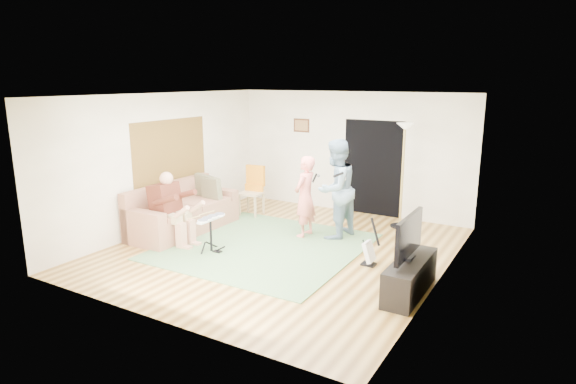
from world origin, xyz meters
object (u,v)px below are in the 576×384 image
(drum_kit, at_px, (211,236))
(television, at_px, (409,236))
(tv_cabinet, at_px, (410,277))
(sofa, at_px, (181,215))
(guitar_spare, at_px, (370,252))
(dining_chair, at_px, (253,198))
(singer, at_px, (305,197))
(torchiere_lamp, at_px, (403,157))
(guitarist, at_px, (336,189))

(drum_kit, height_order, television, television)
(tv_cabinet, height_order, television, television)
(sofa, height_order, guitar_spare, sofa)
(sofa, bearing_deg, dining_chair, 71.20)
(sofa, relative_size, guitar_spare, 2.90)
(sofa, xyz_separation_m, drum_kit, (1.30, -0.65, -0.03))
(sofa, xyz_separation_m, tv_cabinet, (4.80, -0.56, -0.07))
(singer, height_order, torchiere_lamp, torchiere_lamp)
(singer, bearing_deg, guitar_spare, 65.17)
(tv_cabinet, relative_size, television, 1.32)
(drum_kit, xyz_separation_m, torchiere_lamp, (2.40, 3.10, 1.17))
(dining_chair, bearing_deg, guitar_spare, -30.85)
(sofa, distance_m, guitarist, 3.13)
(sofa, xyz_separation_m, television, (4.75, -0.56, 0.53))
(torchiere_lamp, xyz_separation_m, tv_cabinet, (1.10, -3.01, -1.20))
(singer, bearing_deg, dining_chair, -112.44)
(guitar_spare, distance_m, tv_cabinet, 1.13)
(dining_chair, xyz_separation_m, tv_cabinet, (4.23, -2.25, -0.14))
(guitarist, height_order, dining_chair, guitarist)
(singer, xyz_separation_m, guitar_spare, (1.62, -0.78, -0.55))
(guitarist, xyz_separation_m, television, (1.92, -1.74, -0.09))
(singer, bearing_deg, tv_cabinet, 60.06)
(sofa, bearing_deg, torchiere_lamp, 33.47)
(sofa, distance_m, drum_kit, 1.46)
(torchiere_lamp, height_order, television, torchiere_lamp)
(guitar_spare, relative_size, torchiere_lamp, 0.38)
(television, bearing_deg, torchiere_lamp, 109.16)
(dining_chair, relative_size, television, 1.02)
(sofa, height_order, television, television)
(guitar_spare, height_order, dining_chair, dining_chair)
(guitar_spare, distance_m, television, 1.25)
(guitar_spare, height_order, television, television)
(guitar_spare, relative_size, tv_cabinet, 0.58)
(sofa, bearing_deg, singer, 22.18)
(drum_kit, xyz_separation_m, television, (3.45, 0.09, 0.56))
(dining_chair, bearing_deg, sofa, -115.03)
(guitarist, bearing_deg, torchiere_lamp, 156.74)
(torchiere_lamp, bearing_deg, dining_chair, -166.38)
(sofa, distance_m, television, 4.82)
(singer, distance_m, guitarist, 0.60)
(drum_kit, relative_size, guitarist, 0.35)
(drum_kit, distance_m, torchiere_lamp, 4.09)
(drum_kit, distance_m, guitar_spare, 2.75)
(guitar_spare, bearing_deg, singer, 154.15)
(torchiere_lamp, height_order, tv_cabinet, torchiere_lamp)
(tv_cabinet, bearing_deg, dining_chair, 151.99)
(drum_kit, distance_m, tv_cabinet, 3.50)
(television, bearing_deg, guitarist, 137.95)
(drum_kit, xyz_separation_m, singer, (1.00, 1.59, 0.50))
(singer, xyz_separation_m, tv_cabinet, (2.50, -1.50, -0.53))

